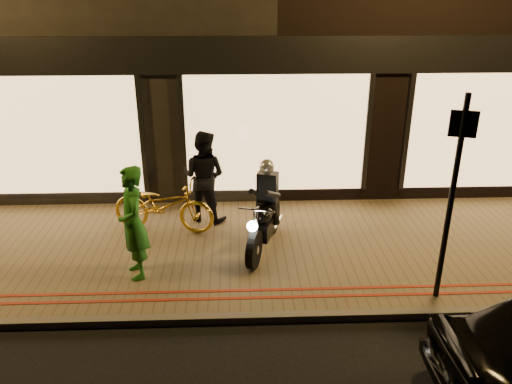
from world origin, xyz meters
TOP-DOWN VIEW (x-y plane):
  - ground at (0.00, 0.00)m, footprint 90.00×90.00m
  - sidewalk at (0.00, 2.00)m, footprint 50.00×4.00m
  - kerb_stone at (0.00, 0.05)m, footprint 50.00×0.14m
  - red_kerb_lines at (0.00, 0.55)m, footprint 50.00×0.26m
  - motorcycle at (-0.33, 1.99)m, footprint 0.83×1.88m
  - sign_post at (2.12, 0.41)m, footprint 0.34×0.14m
  - bicycle_gold at (-2.15, 2.74)m, footprint 2.01×1.06m
  - person_green at (-2.38, 1.18)m, footprint 0.64×0.77m
  - person_dark at (-1.42, 3.19)m, footprint 1.05×0.95m

SIDE VIEW (x-z plane):
  - ground at x=0.00m, z-range 0.00..0.00m
  - sidewalk at x=0.00m, z-range 0.00..0.12m
  - kerb_stone at x=0.00m, z-range 0.00..0.12m
  - red_kerb_lines at x=0.00m, z-range 0.12..0.13m
  - bicycle_gold at x=-2.15m, z-range 0.12..1.12m
  - motorcycle at x=-0.33m, z-range -0.06..1.53m
  - person_dark at x=-1.42m, z-range 0.12..1.90m
  - person_green at x=-2.38m, z-range 0.12..1.93m
  - sign_post at x=2.12m, z-range 0.30..3.30m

